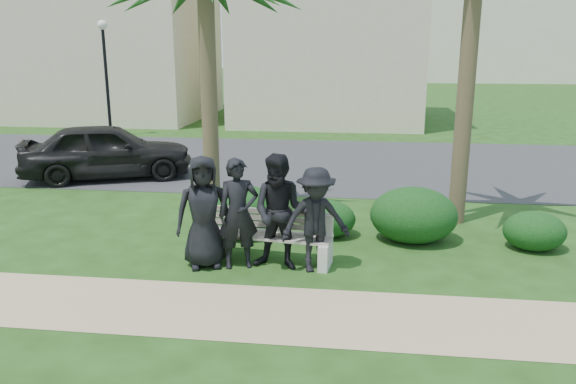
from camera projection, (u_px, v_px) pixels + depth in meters
The scene contains 17 objects.
ground at pixel (327, 264), 8.95m from camera, with size 160.00×160.00×0.00m, color #1F3E11.
footpath at pixel (319, 316), 7.23m from camera, with size 30.00×1.60×0.01m, color tan.
asphalt_street at pixel (343, 163), 16.63m from camera, with size 160.00×8.00×0.01m, color #2D2D30.
stucco_bldg_left at pixel (99, 39), 26.76m from camera, with size 10.40×8.40×7.30m.
stucco_bldg_right at pixel (329, 39), 25.43m from camera, with size 8.40×8.40×7.30m.
street_lamp at pixel (105, 58), 20.82m from camera, with size 0.36×0.36×4.29m.
park_bench at pixel (261, 239), 9.00m from camera, with size 2.33×0.79×0.79m.
man_a at pixel (204, 212), 8.65m from camera, with size 0.86×0.56×1.77m, color black.
man_b at pixel (238, 214), 8.62m from camera, with size 0.63×0.41×1.73m, color black.
man_c at pixel (280, 212), 8.56m from camera, with size 0.88×0.68×1.81m, color black.
man_d at pixel (316, 220), 8.49m from camera, with size 1.05×0.60×1.63m, color black.
hedge_b at pixel (240, 209), 10.25m from camera, with size 1.47×1.21×0.96m, color #0E340F.
hedge_c at pixel (327, 218), 10.19m from camera, with size 1.05×0.86×0.68m, color #0E340F.
hedge_d at pixel (414, 213), 9.91m from camera, with size 1.53×1.27×1.00m, color #0E340F.
hedge_e at pixel (415, 216), 9.90m from camera, with size 1.41×1.17×0.92m, color #0E340F.
hedge_f at pixel (535, 230), 9.53m from camera, with size 1.04×0.86×0.68m, color #0E340F.
car_a at pixel (107, 151), 14.55m from camera, with size 1.72×4.27×1.46m, color black.
Camera 1 is at (0.42, -8.39, 3.37)m, focal length 35.00 mm.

